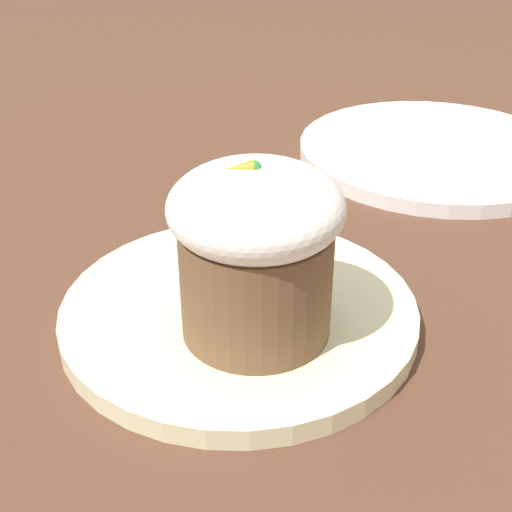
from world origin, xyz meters
TOP-DOWN VIEW (x-y plane):
  - ground_plane at (0.00, 0.00)m, footprint 4.00×4.00m
  - dessert_plate at (0.00, 0.00)m, footprint 0.22×0.22m
  - carrot_cake at (-0.01, 0.03)m, footprint 0.10×0.10m
  - spoon at (0.00, -0.01)m, footprint 0.04×0.11m
  - side_plate at (-0.20, -0.25)m, footprint 0.26×0.26m

SIDE VIEW (x-z plane):
  - ground_plane at x=0.00m, z-range 0.00..0.00m
  - side_plate at x=-0.20m, z-range 0.00..0.01m
  - dessert_plate at x=0.00m, z-range 0.00..0.01m
  - spoon at x=0.00m, z-range 0.01..0.02m
  - carrot_cake at x=-0.01m, z-range 0.02..0.12m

